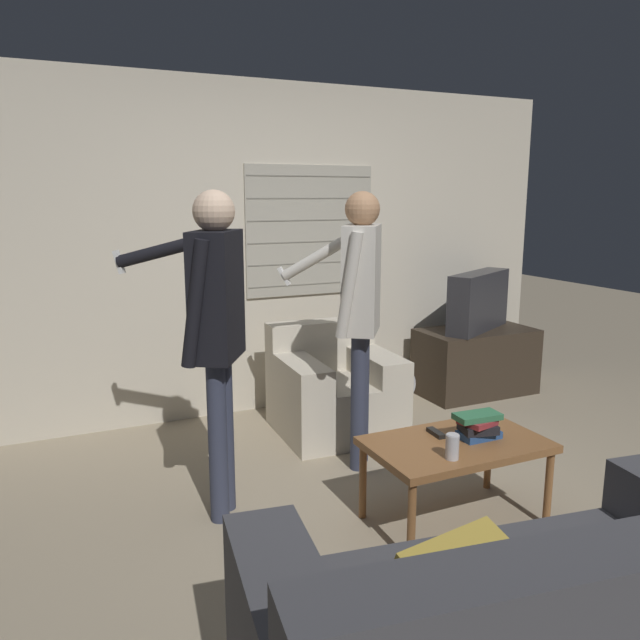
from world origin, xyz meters
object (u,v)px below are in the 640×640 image
Objects in this scene: person_left_standing at (215,317)px; person_right_standing at (359,297)px; spare_remote at (436,433)px; book_stack at (478,426)px; floor_fan at (400,392)px; tv at (478,301)px; soda_can at (452,447)px; armchair_beige at (333,389)px; coffee_table at (456,449)px.

person_left_standing is 1.01m from person_right_standing.
person_left_standing is at bearing 158.72° from spare_remote.
floor_fan is (0.51, 1.58, -0.35)m from book_stack.
soda_can is at bearing 20.50° from tv.
tv is at bearing 49.09° from soda_can.
soda_can is at bearing -107.09° from spare_remote.
person_right_standing is 1.38m from floor_fan.
spare_remote is (-0.04, -1.35, 0.15)m from armchair_beige.
spare_remote is (1.05, -0.48, -0.63)m from person_left_standing.
armchair_beige is 1.60m from person_left_standing.
tv is 1.10m from floor_fan.
soda_can is at bearing -114.29° from floor_fan.
tv is at bearing 51.85° from book_stack.
person_right_standing is 13.71× the size of soda_can.
soda_can is (-1.66, -1.91, -0.30)m from tv.
floor_fan is at bearing -16.94° from tv.
coffee_table is 0.53× the size of person_right_standing.
armchair_beige is 3.39× the size of book_stack.
book_stack is 2.01× the size of soda_can.
coffee_table is at bearing 47.77° from soda_can.
tv is at bearing 49.54° from spare_remote.
soda_can is 0.34× the size of floor_fan.
tv reaches higher than soda_can.
coffee_table is 0.53× the size of person_left_standing.
tv is 3.26× the size of book_stack.
floor_fan is (1.73, 0.97, -0.92)m from person_left_standing.
armchair_beige reaches higher than spare_remote.
book_stack is at bearing -107.81° from floor_fan.
book_stack is 1.92× the size of spare_remote.
soda_can is (-0.15, -1.63, 0.20)m from armchair_beige.
tv is (1.51, 0.28, 0.50)m from armchair_beige.
book_stack is at bearing -35.23° from spare_remote.
spare_remote is at bearing -115.05° from floor_fan.
person_right_standing is 0.97m from spare_remote.
floor_fan is at bearing -29.09° from person_left_standing.
person_right_standing reaches higher than soda_can.
armchair_beige is at bearing 90.20° from coffee_table.
spare_remote is at bearing -82.81° from person_left_standing.
tv is 1.88m from person_right_standing.
armchair_beige is at bearing -171.21° from floor_fan.
person_right_standing reaches higher than tv.
spare_remote reaches higher than floor_fan.
armchair_beige is 1.46m from coffee_table.
soda_can is (-0.03, -1.02, -0.57)m from person_right_standing.
person_left_standing reaches higher than coffee_table.
person_right_standing reaches higher than spare_remote.
armchair_beige reaches higher than book_stack.
floor_fan is at bearing 68.14° from coffee_table.
book_stack is 0.31m from soda_can.
person_right_standing is (-0.12, -0.61, 0.78)m from armchair_beige.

